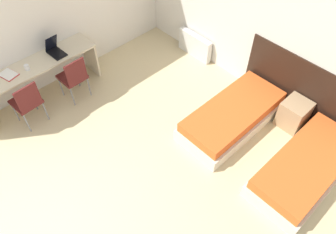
{
  "coord_description": "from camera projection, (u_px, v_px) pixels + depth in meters",
  "views": [
    {
      "loc": [
        2.32,
        0.22,
        4.22
      ],
      "look_at": [
        0.0,
        2.42,
        0.55
      ],
      "focal_mm": 35.0,
      "sensor_mm": 36.0,
      "label": 1
    }
  ],
  "objects": [
    {
      "name": "mug",
      "position": [
        27.0,
        67.0,
        5.25
      ],
      "size": [
        0.08,
        0.08,
        0.09
      ],
      "color": "white",
      "rests_on": "desk"
    },
    {
      "name": "headboard_panel",
      "position": [
        308.0,
        93.0,
        5.2
      ],
      "size": [
        2.31,
        0.03,
        1.08
      ],
      "color": "black",
      "rests_on": "ground_plane"
    },
    {
      "name": "wall_left",
      "position": [
        53.0,
        8.0,
        5.36
      ],
      "size": [
        0.05,
        5.39,
        2.7
      ],
      "color": "silver",
      "rests_on": "ground_plane"
    },
    {
      "name": "chair_near_notebook",
      "position": [
        27.0,
        101.0,
        5.15
      ],
      "size": [
        0.44,
        0.44,
        0.87
      ],
      "rotation": [
        0.0,
        0.0,
        0.07
      ],
      "color": "#511919",
      "rests_on": "ground_plane"
    },
    {
      "name": "laptop",
      "position": [
        55.0,
        50.0,
        5.51
      ],
      "size": [
        0.35,
        0.24,
        0.33
      ],
      "rotation": [
        0.0,
        0.0,
        0.06
      ],
      "color": "black",
      "rests_on": "desk"
    },
    {
      "name": "open_notebook",
      "position": [
        8.0,
        75.0,
        5.19
      ],
      "size": [
        0.33,
        0.27,
        0.02
      ],
      "rotation": [
        0.0,
        0.0,
        0.24
      ],
      "color": "#B21E1E",
      "rests_on": "desk"
    },
    {
      "name": "desk",
      "position": [
        37.0,
        72.0,
        5.48
      ],
      "size": [
        0.52,
        2.1,
        0.74
      ],
      "color": "beige",
      "rests_on": "ground_plane"
    },
    {
      "name": "chair_near_laptop",
      "position": [
        74.0,
        76.0,
        5.53
      ],
      "size": [
        0.42,
        0.42,
        0.87
      ],
      "rotation": [
        0.0,
        0.0,
        0.04
      ],
      "color": "#511919",
      "rests_on": "ground_plane"
    },
    {
      "name": "wall_back",
      "position": [
        260.0,
        18.0,
        5.16
      ],
      "size": [
        5.96,
        0.05,
        2.7
      ],
      "color": "silver",
      "rests_on": "ground_plane"
    },
    {
      "name": "bed_near_door",
      "position": [
        306.0,
        167.0,
        4.71
      ],
      "size": [
        0.86,
        1.87,
        0.39
      ],
      "color": "beige",
      "rests_on": "ground_plane"
    },
    {
      "name": "radiator",
      "position": [
        195.0,
        45.0,
        6.53
      ],
      "size": [
        0.79,
        0.12,
        0.47
      ],
      "color": "silver",
      "rests_on": "ground_plane"
    },
    {
      "name": "nightstand",
      "position": [
        294.0,
        114.0,
        5.32
      ],
      "size": [
        0.4,
        0.42,
        0.48
      ],
      "color": "tan",
      "rests_on": "ground_plane"
    },
    {
      "name": "bed_near_window",
      "position": [
        233.0,
        116.0,
        5.36
      ],
      "size": [
        0.86,
        1.87,
        0.39
      ],
      "color": "beige",
      "rests_on": "ground_plane"
    }
  ]
}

